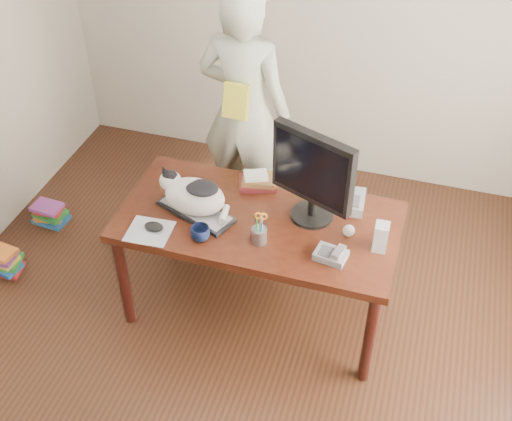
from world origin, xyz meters
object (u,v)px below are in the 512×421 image
Objects in this scene: book_pile_a at (2,261)px; baseball at (349,231)px; mouse at (154,227)px; pen_cup at (259,234)px; speaker at (381,237)px; monitor at (313,173)px; book_stack at (258,181)px; keyboard at (196,211)px; calculator at (350,201)px; cat at (193,194)px; desk at (262,229)px; person at (244,111)px; coffee_mug at (200,233)px; book_pile_b at (50,213)px; phone at (332,255)px.

baseball is at bearing 5.28° from book_pile_a.
baseball is (1.05, 0.28, 0.01)m from mouse.
speaker is at bearing 12.39° from pen_cup.
baseball reaches higher than book_pile_a.
book_stack is (-0.37, 0.20, -0.28)m from monitor.
mouse is 0.44× the size of book_stack.
mouse is (-0.17, -0.21, 0.01)m from keyboard.
calculator is at bearing 98.93° from baseball.
cat reaches higher than calculator.
speaker reaches higher than desk.
person is (-0.85, 0.62, 0.10)m from calculator.
calculator is 1.05m from person.
coffee_mug reaches higher than keyboard.
coffee_mug is at bearing -168.83° from speaker.
cat reaches higher than desk.
coffee_mug reaches higher than book_stack.
speaker is (1.23, 0.22, 0.06)m from mouse.
keyboard is 4.37× the size of mouse.
keyboard is at bearing 117.69° from coffee_mug.
mouse is 1.25m from speaker.
speaker is at bearing -10.14° from desk.
person is 1.66m from book_pile_b.
cat is 0.26× the size of person.
mouse is 0.68× the size of speaker.
phone is at bearing 12.05° from keyboard.
monitor is at bearing 133.46° from person.
coffee_mug is 0.47× the size of calculator.
desk is 0.46m from coffee_mug.
monitor is at bearing 33.94° from cat.
keyboard is at bearing -158.90° from desk.
keyboard is at bearing -179.74° from phone.
book_pile_b is (-2.42, 0.40, -0.76)m from speaker.
baseball is at bearing -85.62° from calculator.
monitor reaches higher than book_pile_a.
baseball reaches higher than mouse.
book_pile_a is at bearing -177.91° from speaker.
book_stack is 0.15× the size of person.
desk is at bearing 168.35° from speaker.
pen_cup is 1.96× the size of coffee_mug.
calculator is (-0.04, 0.26, -0.00)m from baseball.
pen_cup is 0.50m from baseball.
keyboard is (-0.36, -0.14, 0.16)m from desk.
cat is 2.44× the size of phone.
cat is at bearing -171.64° from keyboard.
pen_cup is 0.81× the size of book_stack.
book_stack is at bearing 73.67° from coffee_mug.
keyboard is at bearing 8.36° from cat.
pen_cup reaches higher than phone.
coffee_mug is 0.82m from baseball.
monitor is 0.32× the size of person.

